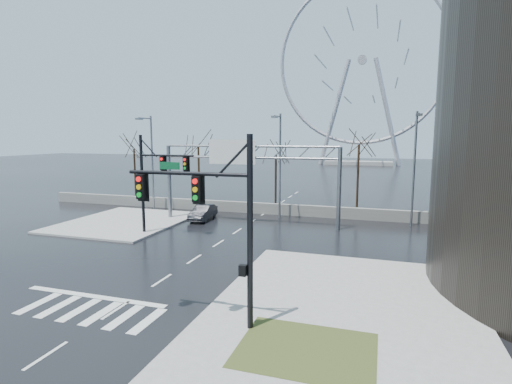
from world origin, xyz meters
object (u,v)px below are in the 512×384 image
at_px(sign_gantry, 244,167).
at_px(ferris_wheel, 362,67).
at_px(signal_mast_near, 218,212).
at_px(signal_mast_far, 154,175).
at_px(car, 203,212).

distance_m(sign_gantry, ferris_wheel, 82.91).
relative_size(signal_mast_near, sign_gantry, 0.49).
xyz_separation_m(sign_gantry, ferris_wheel, (5.38, 80.04, 20.95)).
height_order(signal_mast_far, ferris_wheel, ferris_wheel).
xyz_separation_m(signal_mast_near, car, (-9.85, 19.42, -4.16)).
bearing_deg(signal_mast_near, sign_gantry, 106.19).
height_order(ferris_wheel, car, ferris_wheel).
bearing_deg(sign_gantry, signal_mast_near, -73.81).
bearing_deg(signal_mast_near, car, 116.90).
bearing_deg(ferris_wheel, signal_mast_near, -89.92).
xyz_separation_m(signal_mast_far, car, (1.16, 6.42, -4.12)).
xyz_separation_m(sign_gantry, car, (-4.33, 0.42, -4.47)).
bearing_deg(ferris_wheel, signal_mast_far, -97.20).
distance_m(signal_mast_far, ferris_wheel, 89.30).
bearing_deg(car, ferris_wheel, 78.76).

